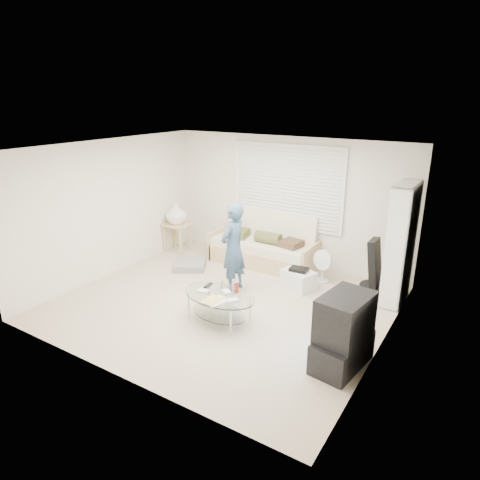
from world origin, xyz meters
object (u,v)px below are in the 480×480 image
Objects in this scene: futon_sofa at (264,247)px; tv_unit at (343,332)px; bookshelf at (400,244)px; coffee_table at (219,300)px.

futon_sofa is 2.20× the size of tv_unit.
bookshelf reaches higher than futon_sofa.
futon_sofa is at bearing 103.28° from coffee_table.
bookshelf is (2.61, -0.29, 0.64)m from futon_sofa.
coffee_table is (-1.93, 0.11, -0.12)m from tv_unit.
coffee_table is at bearing -134.55° from bookshelf.
coffee_table is (0.56, -2.38, 0.01)m from futon_sofa.
bookshelf is 2.99m from coffee_table.
bookshelf is at bearing -6.36° from futon_sofa.
futon_sofa is 2.44m from coffee_table.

